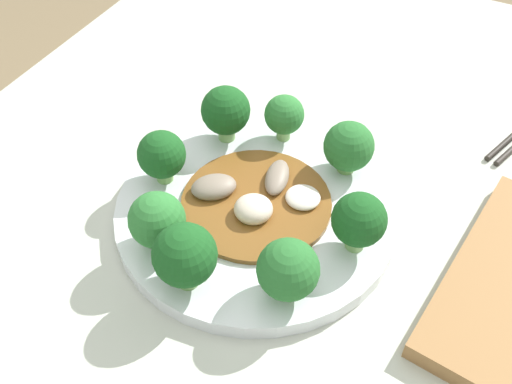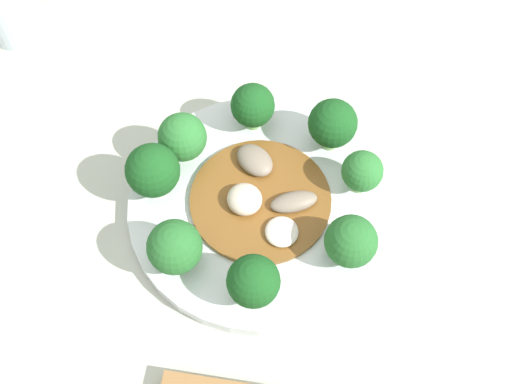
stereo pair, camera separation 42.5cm
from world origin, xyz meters
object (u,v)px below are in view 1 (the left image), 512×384
at_px(broccoli_southeast, 157,220).
at_px(broccoli_east, 185,256).
at_px(broccoli_south, 162,155).
at_px(broccoli_northeast, 288,270).
at_px(stirfry_center, 255,199).
at_px(broccoli_northwest, 349,147).
at_px(plate, 256,211).
at_px(broccoli_southwest, 226,111).
at_px(broccoli_west, 284,115).
at_px(broccoli_north, 359,220).

relative_size(broccoli_southeast, broccoli_east, 0.89).
bearing_deg(broccoli_east, broccoli_south, -138.62).
height_order(broccoli_northeast, stirfry_center, broccoli_northeast).
xyz_separation_m(broccoli_northeast, broccoli_northwest, (-0.18, -0.01, -0.00)).
relative_size(broccoli_southeast, broccoli_northwest, 1.02).
distance_m(plate, broccoli_northeast, 0.12).
distance_m(plate, broccoli_east, 0.13).
height_order(broccoli_northwest, broccoli_southwest, broccoli_southwest).
bearing_deg(plate, broccoli_northeast, 41.14).
xyz_separation_m(plate, broccoli_east, (0.12, -0.01, 0.05)).
xyz_separation_m(broccoli_southwest, broccoli_west, (-0.03, 0.06, -0.01)).
distance_m(plate, broccoli_southeast, 0.12).
bearing_deg(broccoli_southwest, plate, 44.24).
bearing_deg(broccoli_west, broccoli_southwest, -63.29).
height_order(broccoli_north, broccoli_southwest, broccoli_southwest).
bearing_deg(broccoli_west, broccoli_north, 48.45).
height_order(broccoli_southeast, broccoli_south, same).
height_order(broccoli_south, broccoli_southwest, broccoli_southwest).
bearing_deg(broccoli_northwest, broccoli_south, -59.02).
height_order(broccoli_southeast, broccoli_northwest, broccoli_southeast).
xyz_separation_m(broccoli_northwest, broccoli_west, (-0.02, -0.08, -0.00)).
xyz_separation_m(broccoli_northeast, stirfry_center, (-0.09, -0.08, -0.03)).
relative_size(broccoli_northeast, broccoli_northwest, 1.04).
relative_size(plate, broccoli_southwest, 4.33).
relative_size(broccoli_southwest, broccoli_west, 1.20).
relative_size(plate, broccoli_northwest, 4.81).
bearing_deg(plate, broccoli_northwest, 145.22).
relative_size(broccoli_southeast, broccoli_northeast, 0.98).
height_order(broccoli_northwest, stirfry_center, broccoli_northwest).
distance_m(broccoli_east, broccoli_north, 0.17).
xyz_separation_m(broccoli_north, stirfry_center, (-0.01, -0.11, -0.03)).
xyz_separation_m(plate, stirfry_center, (-0.00, -0.00, 0.02)).
bearing_deg(broccoli_southwest, broccoli_east, 18.50).
height_order(broccoli_north, stirfry_center, broccoli_north).
height_order(plate, broccoli_west, broccoli_west).
bearing_deg(broccoli_east, broccoli_southeast, -119.85).
relative_size(broccoli_west, stirfry_center, 0.36).
relative_size(broccoli_south, broccoli_west, 1.09).
distance_m(broccoli_northeast, broccoli_northwest, 0.18).
distance_m(broccoli_east, broccoli_west, 0.23).
height_order(plate, broccoli_southwest, broccoli_southwest).
height_order(broccoli_southeast, broccoli_northeast, broccoli_northeast).
bearing_deg(broccoli_southeast, broccoli_northeast, 91.14).
relative_size(broccoli_east, broccoli_northwest, 1.14).
distance_m(broccoli_north, broccoli_south, 0.22).
xyz_separation_m(broccoli_southeast, broccoli_northeast, (-0.00, 0.14, 0.00)).
bearing_deg(broccoli_west, broccoli_southeast, -11.83).
distance_m(broccoli_southeast, broccoli_northeast, 0.14).
bearing_deg(broccoli_north, stirfry_center, -93.32).
relative_size(broccoli_northeast, stirfry_center, 0.41).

